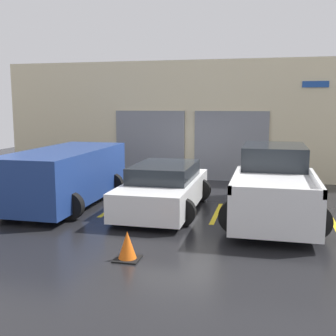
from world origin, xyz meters
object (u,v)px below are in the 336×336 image
sedan_white (164,188)px  traffic_cone (127,247)px  sedan_side (66,175)px  pickup_truck (274,184)px

sedan_white → traffic_cone: (0.22, -3.77, -0.36)m
traffic_cone → sedan_white: bearing=93.4°
sedan_side → traffic_cone: bearing=-50.2°
pickup_truck → sedan_white: (-2.90, -0.28, -0.20)m
sedan_white → pickup_truck: bearing=5.6°
traffic_cone → sedan_side: bearing=129.8°
sedan_white → sedan_side: (-2.90, -0.02, 0.26)m
pickup_truck → sedan_white: 2.92m
pickup_truck → sedan_white: bearing=-174.4°
pickup_truck → sedan_white: size_ratio=1.24×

